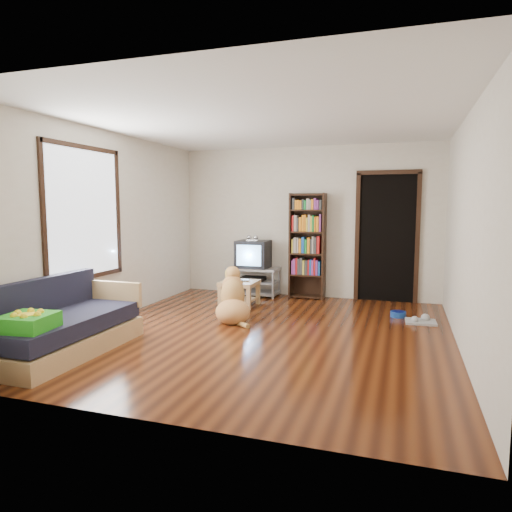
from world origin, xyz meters
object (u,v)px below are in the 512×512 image
(laptop, at_px, (239,281))
(tv_stand, at_px, (253,280))
(dog_bowl, at_px, (398,314))
(bookshelf, at_px, (308,240))
(dog, at_px, (233,300))
(grey_rag, at_px, (421,322))
(green_cushion, at_px, (28,322))
(sofa, at_px, (63,329))
(crt_tv, at_px, (254,254))
(coffee_table, at_px, (239,289))

(laptop, distance_m, tv_stand, 0.93)
(laptop, height_order, dog_bowl, laptop)
(laptop, xyz_separation_m, tv_stand, (-0.06, 0.91, -0.14))
(bookshelf, relative_size, dog, 2.12)
(laptop, bearing_deg, grey_rag, -18.38)
(laptop, relative_size, bookshelf, 0.18)
(green_cushion, relative_size, laptop, 1.34)
(green_cushion, relative_size, sofa, 0.25)
(bookshelf, bearing_deg, sofa, -117.32)
(laptop, bearing_deg, green_cushion, -119.88)
(laptop, bearing_deg, tv_stand, 79.47)
(crt_tv, distance_m, bookshelf, 0.99)
(grey_rag, bearing_deg, coffee_table, 175.47)
(laptop, distance_m, crt_tv, 0.99)
(laptop, bearing_deg, dog, -89.78)
(laptop, distance_m, dog, 0.88)
(crt_tv, relative_size, sofa, 0.32)
(sofa, bearing_deg, coffee_table, 69.32)
(bookshelf, xyz_separation_m, coffee_table, (-0.89, -0.98, -0.72))
(coffee_table, bearing_deg, dog_bowl, 0.82)
(green_cushion, xyz_separation_m, grey_rag, (3.63, 3.13, -0.48))
(grey_rag, height_order, bookshelf, bookshelf)
(laptop, distance_m, grey_rag, 2.75)
(laptop, distance_m, bookshelf, 1.46)
(bookshelf, distance_m, coffee_table, 1.50)
(grey_rag, xyz_separation_m, dog, (-2.50, -0.65, 0.26))
(coffee_table, bearing_deg, laptop, -90.00)
(dog_bowl, bearing_deg, bookshelf, 148.35)
(laptop, relative_size, grey_rag, 0.83)
(dog_bowl, bearing_deg, coffee_table, -179.18)
(dog, bearing_deg, grey_rag, 14.64)
(dog, bearing_deg, dog_bowl, 22.33)
(dog_bowl, relative_size, grey_rag, 0.55)
(bookshelf, bearing_deg, dog_bowl, -31.65)
(green_cushion, relative_size, bookshelf, 0.25)
(crt_tv, distance_m, dog, 1.85)
(dog_bowl, height_order, coffee_table, coffee_table)
(grey_rag, height_order, coffee_table, coffee_table)
(grey_rag, xyz_separation_m, coffee_table, (-2.72, 0.22, 0.27))
(green_cushion, height_order, tv_stand, green_cushion)
(laptop, distance_m, dog_bowl, 2.45)
(crt_tv, xyz_separation_m, coffee_table, (0.06, -0.91, -0.46))
(crt_tv, bearing_deg, coffee_table, -86.02)
(crt_tv, relative_size, coffee_table, 1.05)
(coffee_table, relative_size, dog, 0.65)
(green_cushion, height_order, coffee_table, green_cushion)
(coffee_table, bearing_deg, crt_tv, 93.98)
(sofa, distance_m, coffee_table, 2.94)
(crt_tv, relative_size, dog, 0.68)
(laptop, height_order, dog, dog)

